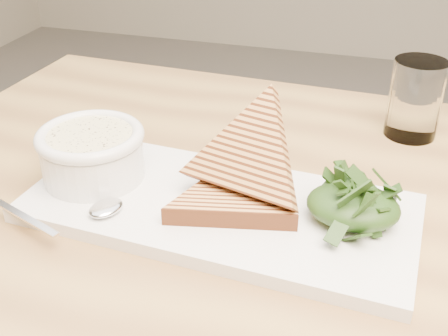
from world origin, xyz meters
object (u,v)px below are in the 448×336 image
(table_top, at_px, (322,237))
(glass_near, at_px, (415,99))
(platter, at_px, (219,208))
(soup_bowl, at_px, (93,159))

(table_top, bearing_deg, glass_near, 70.85)
(glass_near, bearing_deg, platter, -127.23)
(platter, relative_size, glass_near, 3.93)
(glass_near, bearing_deg, soup_bowl, -144.78)
(table_top, distance_m, platter, 0.12)
(table_top, height_order, soup_bowl, soup_bowl)
(platter, relative_size, soup_bowl, 3.62)
(platter, distance_m, soup_bowl, 0.16)
(soup_bowl, bearing_deg, platter, -4.06)
(table_top, bearing_deg, platter, -171.50)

